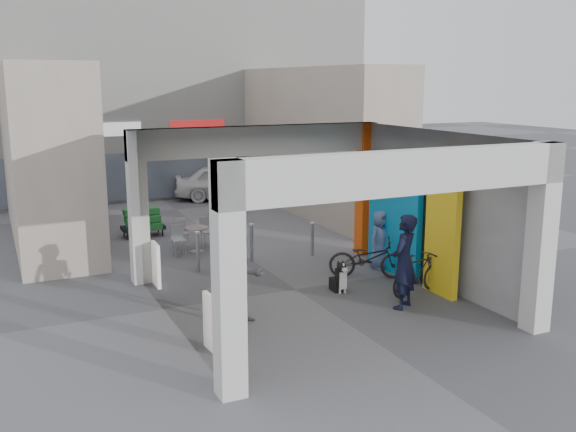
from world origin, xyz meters
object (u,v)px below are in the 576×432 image
man_back_turned (242,279)px  bicycle_front (368,258)px  cafe_set (190,240)px  bicycle_rear (418,274)px  white_van (229,182)px  man_crates (226,191)px  man_with_dog (404,262)px  border_collie (340,279)px  produce_stand (143,225)px  man_elderly (381,240)px

man_back_turned → bicycle_front: (3.70, 1.44, -0.40)m
cafe_set → bicycle_rear: size_ratio=0.88×
white_van → cafe_set: bearing=176.3°
man_crates → man_with_dog: bearing=70.7°
cafe_set → border_collie: cafe_set is taller
man_with_dog → man_back_turned: bearing=-43.2°
bicycle_rear → border_collie: bearing=47.1°
produce_stand → bicycle_front: bearing=-53.1°
bicycle_front → produce_stand: bearing=60.4°
man_back_turned → bicycle_front: size_ratio=0.96×
border_collie → man_back_turned: (-2.60, -0.83, 0.59)m
white_van → produce_stand: bearing=160.4°
cafe_set → bicycle_rear: bicycle_rear is taller
border_collie → bicycle_rear: bearing=-25.8°
man_crates → man_elderly: bearing=81.0°
border_collie → man_crates: (0.23, 7.99, 0.69)m
man_crates → bicycle_rear: man_crates is taller
man_back_turned → white_van: size_ratio=0.43×
cafe_set → white_van: 7.60m
man_crates → bicycle_rear: 8.97m
bicycle_front → border_collie: bearing=148.1°
man_back_turned → man_crates: man_crates is taller
man_elderly → bicycle_rear: (-0.35, -2.03, -0.27)m
man_with_dog → man_crates: 9.44m
man_with_dog → white_van: 13.03m
border_collie → bicycle_front: bicycle_front is taller
man_elderly → produce_stand: bearing=110.6°
man_crates → white_van: size_ratio=0.48×
cafe_set → white_van: size_ratio=0.33×
border_collie → man_crates: bearing=93.8°
white_van → border_collie: bearing=-163.7°
bicycle_front → bicycle_rear: 1.52m
man_with_dog → produce_stand: bearing=-100.6°
border_collie → bicycle_rear: bicycle_rear is taller
produce_stand → man_elderly: man_elderly is taller
cafe_set → produce_stand: same height
cafe_set → bicycle_front: bicycle_front is taller
bicycle_front → white_van: 10.97m
cafe_set → bicycle_rear: (3.39, -5.72, 0.17)m
cafe_set → produce_stand: bearing=111.0°
man_crates → bicycle_rear: (1.22, -8.87, -0.52)m
man_crates → white_van: bearing=-133.0°
border_collie → white_van: bearing=87.6°
man_elderly → white_van: size_ratio=0.36×
border_collie → cafe_set: bearing=117.4°
white_van → bicycle_front: bearing=-158.4°
border_collie → man_elderly: bearing=38.1°
man_with_dog → bicycle_rear: size_ratio=1.26×
produce_stand → man_with_dog: size_ratio=0.64×
man_crates → bicycle_rear: bearing=75.9°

